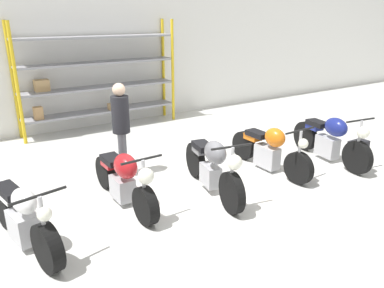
# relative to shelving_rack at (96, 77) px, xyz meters

# --- Properties ---
(ground_plane) EXTENTS (30.00, 30.00, 0.00)m
(ground_plane) POSITION_rel_shelving_rack_xyz_m (0.30, -4.53, -1.37)
(ground_plane) COLOR silver
(back_wall) EXTENTS (30.00, 0.08, 3.60)m
(back_wall) POSITION_rel_shelving_rack_xyz_m (0.30, 0.36, 0.43)
(back_wall) COLOR white
(back_wall) RESTS_ON ground_plane
(shelving_rack) EXTENTS (4.11, 0.63, 2.78)m
(shelving_rack) POSITION_rel_shelving_rack_xyz_m (0.00, 0.00, 0.00)
(shelving_rack) COLOR gold
(shelving_rack) RESTS_ON ground_plane
(motorcycle_white) EXTENTS (0.73, 1.96, 0.98)m
(motorcycle_white) POSITION_rel_shelving_rack_xyz_m (-2.65, -4.73, -0.96)
(motorcycle_white) COLOR black
(motorcycle_white) RESTS_ON ground_plane
(motorcycle_red) EXTENTS (0.63, 2.06, 1.00)m
(motorcycle_red) POSITION_rel_shelving_rack_xyz_m (-1.11, -4.35, -0.93)
(motorcycle_red) COLOR black
(motorcycle_red) RESTS_ON ground_plane
(motorcycle_grey) EXTENTS (0.72, 2.11, 1.07)m
(motorcycle_grey) POSITION_rel_shelving_rack_xyz_m (0.31, -4.76, -0.88)
(motorcycle_grey) COLOR black
(motorcycle_grey) RESTS_ON ground_plane
(motorcycle_orange) EXTENTS (0.69, 2.07, 1.00)m
(motorcycle_orange) POSITION_rel_shelving_rack_xyz_m (1.81, -4.54, -0.94)
(motorcycle_orange) COLOR black
(motorcycle_orange) RESTS_ON ground_plane
(motorcycle_blue) EXTENTS (0.68, 2.11, 1.06)m
(motorcycle_blue) POSITION_rel_shelving_rack_xyz_m (3.21, -4.85, -0.89)
(motorcycle_blue) COLOR black
(motorcycle_blue) RESTS_ON ground_plane
(person_browsing) EXTENTS (0.44, 0.44, 1.75)m
(person_browsing) POSITION_rel_shelving_rack_xyz_m (-0.67, -3.25, -0.33)
(person_browsing) COLOR #595960
(person_browsing) RESTS_ON ground_plane
(toolbox) EXTENTS (0.44, 0.26, 0.28)m
(toolbox) POSITION_rel_shelving_rack_xyz_m (4.13, -4.89, -1.23)
(toolbox) COLOR black
(toolbox) RESTS_ON ground_plane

